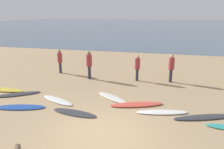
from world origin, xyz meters
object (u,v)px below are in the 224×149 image
surfboard_4 (75,113)px  person_1 (60,59)px  surfboard_7 (162,112)px  person_0 (171,66)px  surfboard_3 (58,100)px  person_3 (89,63)px  surfboard_0 (2,89)px  surfboard_6 (136,104)px  surfboard_1 (17,94)px  surfboard_2 (20,107)px  surfboard_8 (205,117)px  person_2 (137,66)px  surfboard_5 (112,98)px

surfboard_4 → person_1: size_ratio=1.26×
surfboard_7 → person_0: bearing=71.7°
surfboard_3 → person_3: (0.27, 3.76, 0.99)m
surfboard_0 → person_0: (8.76, 3.67, 0.94)m
surfboard_6 → surfboard_7: 1.25m
surfboard_1 → person_3: 4.51m
surfboard_3 → person_0: size_ratio=1.17×
person_0 → person_3: size_ratio=0.96×
surfboard_1 → person_1: (0.24, 4.33, 0.91)m
surfboard_0 → surfboard_2: bearing=-37.9°
surfboard_7 → person_1: size_ratio=1.34×
person_1 → surfboard_3: bearing=163.4°
surfboard_7 → surfboard_0: bearing=161.3°
surfboard_1 → surfboard_8: bearing=-35.6°
surfboard_4 → person_3: person_3 is taller
person_2 → person_1: bearing=25.0°
surfboard_2 → surfboard_6: 5.14m
surfboard_3 → surfboard_6: (3.68, 0.38, 0.01)m
surfboard_6 → person_3: person_3 is taller
person_0 → person_3: 4.94m
surfboard_6 → person_1: (-5.79, 4.18, 0.90)m
surfboard_8 → person_0: person_0 is taller
person_2 → surfboard_6: bearing=127.6°
surfboard_6 → person_0: (1.50, 3.90, 0.94)m
surfboard_8 → surfboard_6: bearing=147.3°
surfboard_3 → person_2: 5.26m
surfboard_3 → person_0: bearing=63.4°
person_0 → person_1: person_0 is taller
person_3 → surfboard_8: bearing=-63.2°
surfboard_6 → surfboard_8: bearing=-31.1°
surfboard_1 → person_0: 8.60m
surfboard_2 → surfboard_5: surfboard_5 is taller
surfboard_2 → surfboard_6: surfboard_6 is taller
surfboard_2 → surfboard_1: bearing=115.9°
person_3 → person_0: bearing=-24.8°
surfboard_1 → person_0: size_ratio=1.33×
surfboard_0 → surfboard_8: bearing=-6.2°
surfboard_1 → surfboard_6: surfboard_6 is taller
surfboard_5 → person_2: person_2 is taller
person_1 → person_3: size_ratio=0.92×
surfboard_2 → person_1: 5.81m
surfboard_3 → surfboard_5: (2.43, 0.94, 0.00)m
surfboard_3 → surfboard_7: bearing=22.2°
surfboard_3 → person_3: bearing=109.8°
surfboard_2 → person_3: size_ratio=1.28×
surfboard_3 → person_1: (-2.11, 4.56, 0.91)m
surfboard_2 → surfboard_4: bearing=-12.4°
surfboard_3 → surfboard_4: (1.31, -1.04, -0.01)m
surfboard_2 → surfboard_8: 7.77m
surfboard_1 → surfboard_4: 3.87m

